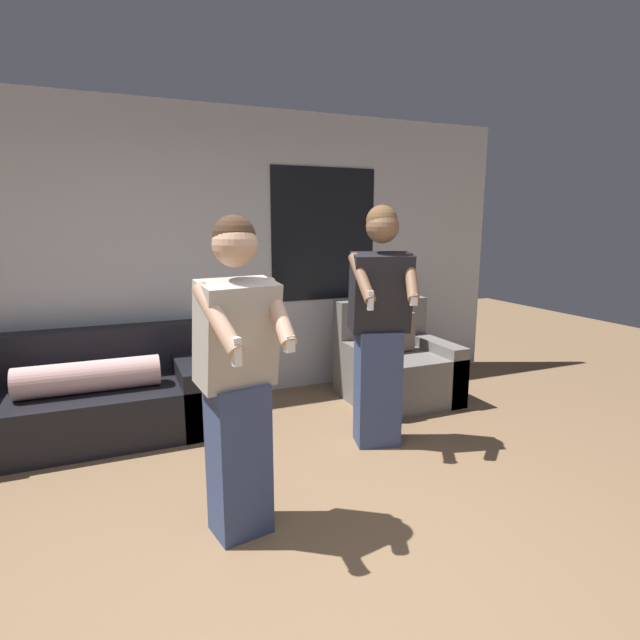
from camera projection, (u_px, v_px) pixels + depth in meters
ground_plane at (326, 601)px, 2.24m from camera, size 14.00×14.00×0.00m
wall_back at (204, 257)px, 4.59m from camera, size 6.37×0.07×2.70m
couch at (92, 399)px, 3.95m from camera, size 1.85×0.93×0.80m
armchair at (395, 366)px, 4.77m from camera, size 0.95×0.90×0.93m
person_left at (238, 378)px, 2.57m from camera, size 0.46×0.54×1.71m
person_right at (380, 326)px, 3.66m from camera, size 0.50×0.56×1.79m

